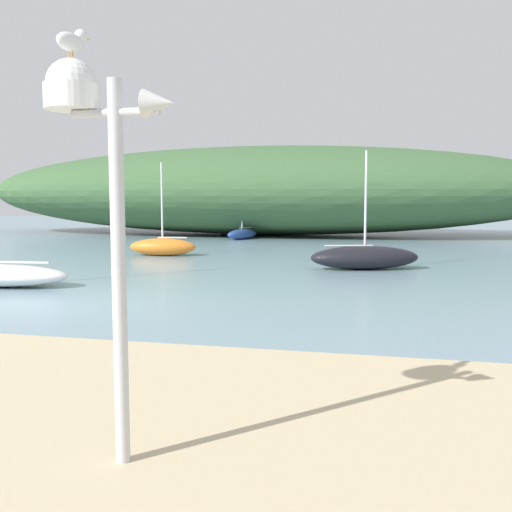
{
  "coord_description": "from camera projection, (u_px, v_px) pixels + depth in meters",
  "views": [
    {
      "loc": [
        7.01,
        -11.66,
        2.42
      ],
      "look_at": [
        3.57,
        3.44,
        0.87
      ],
      "focal_mm": 40.5,
      "sensor_mm": 36.0,
      "label": 1
    }
  ],
  "objects": [
    {
      "name": "ground_plane",
      "position": [
        69.0,
        305.0,
        13.1
      ],
      "size": [
        120.0,
        120.0,
        0.0
      ],
      "primitive_type": "plane",
      "color": "#7A99A8"
    },
    {
      "name": "seagull_on_radar",
      "position": [
        72.0,
        41.0,
        4.64
      ],
      "size": [
        0.19,
        0.37,
        0.25
      ],
      "color": "orange",
      "rests_on": "mast_structure"
    },
    {
      "name": "sailboat_off_point",
      "position": [
        242.0,
        234.0,
        34.26
      ],
      "size": [
        1.76,
        2.66,
        2.94
      ],
      "color": "#2D4C9E",
      "rests_on": "ground"
    },
    {
      "name": "mast_structure",
      "position": [
        92.0,
        141.0,
        4.67
      ],
      "size": [
        1.1,
        0.45,
        3.34
      ],
      "color": "silver",
      "rests_on": "beach_sand"
    },
    {
      "name": "sailboat_outer_mooring",
      "position": [
        365.0,
        257.0,
        19.73
      ],
      "size": [
        3.97,
        2.41,
        4.02
      ],
      "color": "black",
      "rests_on": "ground"
    },
    {
      "name": "distant_hill",
      "position": [
        262.0,
        191.0,
        38.88
      ],
      "size": [
        40.02,
        13.08,
        5.87
      ],
      "primitive_type": "ellipsoid",
      "color": "#3D6038",
      "rests_on": "ground"
    },
    {
      "name": "sailboat_east_reach",
      "position": [
        163.0,
        246.0,
        24.45
      ],
      "size": [
        2.93,
        1.31,
        3.92
      ],
      "color": "orange",
      "rests_on": "ground"
    }
  ]
}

